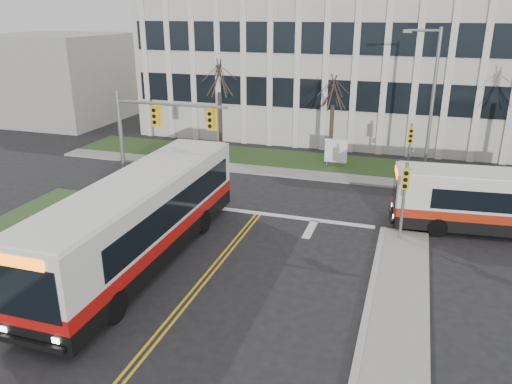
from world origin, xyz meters
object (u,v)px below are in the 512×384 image
object	(u,v)px
bus_main	(140,221)
streetlight	(430,98)
directory_sign	(336,151)
newspaper_box_blue	(13,249)

from	to	relation	value
bus_main	streetlight	bearing A→B (deg)	51.96
bus_main	directory_sign	bearing A→B (deg)	69.93
bus_main	newspaper_box_blue	distance (m)	5.76
directory_sign	bus_main	distance (m)	16.78
streetlight	newspaper_box_blue	distance (m)	23.56
newspaper_box_blue	streetlight	bearing A→B (deg)	48.01
streetlight	newspaper_box_blue	world-z (taller)	streetlight
streetlight	directory_sign	world-z (taller)	streetlight
bus_main	newspaper_box_blue	size ratio (longest dim) A/B	14.21
streetlight	bus_main	world-z (taller)	streetlight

